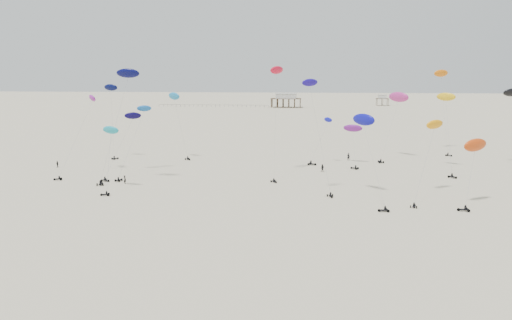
# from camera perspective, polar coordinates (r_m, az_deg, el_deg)

# --- Properties ---
(ground_plane) EXTENTS (900.00, 900.00, 0.00)m
(ground_plane) POSITION_cam_1_polar(r_m,az_deg,el_deg) (203.24, 3.74, 3.33)
(ground_plane) COLOR beige
(pavilion_main) EXTENTS (21.00, 13.00, 9.80)m
(pavilion_main) POSITION_cam_1_polar(r_m,az_deg,el_deg) (352.80, 3.44, 6.71)
(pavilion_main) COLOR brown
(pavilion_main) RESTS_ON ground
(pavilion_small) EXTENTS (9.00, 7.00, 8.00)m
(pavilion_small) POSITION_cam_1_polar(r_m,az_deg,el_deg) (385.36, 14.23, 6.57)
(pavilion_small) COLOR brown
(pavilion_small) RESTS_ON ground
(pier_fence) EXTENTS (80.20, 0.20, 1.50)m
(pier_fence) POSITION_cam_1_polar(r_m,az_deg,el_deg) (359.80, -4.91, 6.20)
(pier_fence) COLOR black
(pier_fence) RESTS_ON ground
(rig_0) EXTENTS (4.68, 16.66, 20.79)m
(rig_0) POSITION_cam_1_polar(r_m,az_deg,el_deg) (126.79, 21.04, 4.96)
(rig_0) COLOR black
(rig_0) RESTS_ON ground
(rig_1) EXTENTS (3.84, 16.43, 19.59)m
(rig_1) POSITION_cam_1_polar(r_m,az_deg,el_deg) (117.16, -13.61, 3.07)
(rig_1) COLOR black
(rig_1) RESTS_ON ground
(rig_2) EXTENTS (4.25, 8.73, 13.02)m
(rig_2) POSITION_cam_1_polar(r_m,az_deg,el_deg) (101.47, -16.40, 1.63)
(rig_2) COLOR black
(rig_2) RESTS_ON ground
(rig_3) EXTENTS (6.89, 6.61, 21.89)m
(rig_3) POSITION_cam_1_polar(r_m,az_deg,el_deg) (94.40, 6.92, 4.81)
(rig_3) COLOR black
(rig_3) RESTS_ON ground
(rig_4) EXTENTS (3.90, 15.72, 25.64)m
(rig_4) POSITION_cam_1_polar(r_m,az_deg,el_deg) (113.57, 2.34, 8.29)
(rig_4) COLOR black
(rig_4) RESTS_ON ground
(rig_5) EXTENTS (8.73, 16.09, 18.37)m
(rig_5) POSITION_cam_1_polar(r_m,az_deg,el_deg) (99.45, 19.42, 2.53)
(rig_5) COLOR black
(rig_5) RESTS_ON ground
(rig_6) EXTENTS (7.71, 6.21, 18.02)m
(rig_6) POSITION_cam_1_polar(r_m,az_deg,el_deg) (136.15, -9.07, 5.98)
(rig_6) COLOR black
(rig_6) RESTS_ON ground
(rig_7) EXTENTS (4.81, 15.66, 17.75)m
(rig_7) POSITION_cam_1_polar(r_m,az_deg,el_deg) (117.65, -14.77, 2.86)
(rig_7) COLOR black
(rig_7) RESTS_ON ground
(rig_8) EXTENTS (8.37, 7.56, 24.05)m
(rig_8) POSITION_cam_1_polar(r_m,az_deg,el_deg) (107.77, -14.98, 7.33)
(rig_8) COLOR black
(rig_8) RESTS_ON ground
(rig_9) EXTENTS (5.25, 11.78, 11.77)m
(rig_9) POSITION_cam_1_polar(r_m,az_deg,el_deg) (128.78, 11.05, 2.83)
(rig_9) COLOR black
(rig_9) RESTS_ON ground
(rig_10) EXTENTS (6.03, 17.06, 18.75)m
(rig_10) POSITION_cam_1_polar(r_m,az_deg,el_deg) (95.01, 12.49, 3.28)
(rig_10) COLOR black
(rig_10) RESTS_ON ground
(rig_11) EXTENTS (6.58, 7.08, 11.89)m
(rig_11) POSITION_cam_1_polar(r_m,az_deg,el_deg) (127.61, 7.19, 1.81)
(rig_11) COLOR black
(rig_11) RESTS_ON ground
(rig_12) EXTENTS (6.13, 14.95, 19.97)m
(rig_12) POSITION_cam_1_polar(r_m,az_deg,el_deg) (121.07, -18.99, 4.80)
(rig_12) COLOR black
(rig_12) RESTS_ON ground
(rig_14) EXTENTS (5.46, 17.27, 25.70)m
(rig_14) POSITION_cam_1_polar(r_m,az_deg,el_deg) (159.95, 20.48, 8.22)
(rig_14) COLOR black
(rig_14) RESTS_ON ground
(rig_15) EXTENTS (9.72, 15.27, 19.61)m
(rig_15) POSITION_cam_1_polar(r_m,az_deg,el_deg) (141.69, 15.82, 6.35)
(rig_15) COLOR black
(rig_15) RESTS_ON ground
(rig_16) EXTENTS (5.06, 5.99, 20.21)m
(rig_16) POSITION_cam_1_polar(r_m,az_deg,el_deg) (140.70, -16.16, 6.20)
(rig_16) COLOR black
(rig_16) RESTS_ON ground
(rig_17) EXTENTS (6.73, 9.21, 12.12)m
(rig_17) POSITION_cam_1_polar(r_m,az_deg,el_deg) (94.43, 23.62, 0.64)
(rig_17) COLOR black
(rig_17) RESTS_ON ground
(spectator_0) EXTENTS (0.91, 0.89, 2.08)m
(spectator_0) POSITION_cam_1_polar(r_m,az_deg,el_deg) (107.84, -14.73, -2.64)
(spectator_0) COLOR black
(spectator_0) RESTS_ON ground
(spectator_1) EXTENTS (1.14, 1.10, 2.06)m
(spectator_1) POSITION_cam_1_polar(r_m,az_deg,el_deg) (118.20, 7.59, -1.34)
(spectator_1) COLOR black
(spectator_1) RESTS_ON ground
(spectator_2) EXTENTS (1.28, 1.12, 1.91)m
(spectator_2) POSITION_cam_1_polar(r_m,az_deg,el_deg) (132.12, -21.73, -0.78)
(spectator_2) COLOR black
(spectator_2) RESTS_ON ground
(spectator_3) EXTENTS (0.99, 0.84, 2.31)m
(spectator_3) POSITION_cam_1_polar(r_m,az_deg,el_deg) (135.19, 10.50, -0.03)
(spectator_3) COLOR black
(spectator_3) RESTS_ON ground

